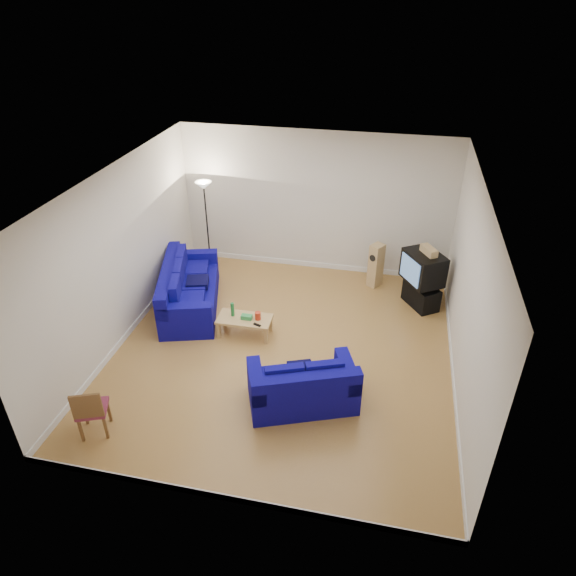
% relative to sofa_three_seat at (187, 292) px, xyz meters
% --- Properties ---
extents(room, '(6.01, 6.51, 3.21)m').
position_rel_sofa_three_seat_xyz_m(room, '(2.25, -1.02, 1.20)').
color(room, brown).
rests_on(room, ground).
extents(sofa_three_seat, '(1.67, 2.59, 0.92)m').
position_rel_sofa_three_seat_xyz_m(sofa_three_seat, '(0.00, 0.00, 0.00)').
color(sofa_three_seat, '#08045B').
rests_on(sofa_three_seat, ground).
extents(sofa_loveseat, '(1.90, 1.48, 0.84)m').
position_rel_sofa_three_seat_xyz_m(sofa_loveseat, '(2.85, -2.29, -0.03)').
color(sofa_loveseat, '#08045B').
rests_on(sofa_loveseat, ground).
extents(coffee_table, '(1.02, 0.52, 0.37)m').
position_rel_sofa_three_seat_xyz_m(coffee_table, '(1.42, -0.69, -0.03)').
color(coffee_table, tan).
rests_on(coffee_table, ground).
extents(bottle, '(0.08, 0.08, 0.28)m').
position_rel_sofa_three_seat_xyz_m(bottle, '(1.18, -0.65, 0.17)').
color(bottle, '#197233').
rests_on(bottle, coffee_table).
extents(tissue_box, '(0.21, 0.11, 0.08)m').
position_rel_sofa_three_seat_xyz_m(tissue_box, '(1.47, -0.70, 0.07)').
color(tissue_box, green).
rests_on(tissue_box, coffee_table).
extents(red_canister, '(0.13, 0.13, 0.15)m').
position_rel_sofa_three_seat_xyz_m(red_canister, '(1.68, -0.67, 0.10)').
color(red_canister, red).
rests_on(red_canister, coffee_table).
extents(remote, '(0.16, 0.10, 0.02)m').
position_rel_sofa_three_seat_xyz_m(remote, '(1.72, -0.86, 0.04)').
color(remote, black).
rests_on(remote, coffee_table).
extents(tv_stand, '(0.79, 0.88, 0.47)m').
position_rel_sofa_three_seat_xyz_m(tv_stand, '(4.70, 1.07, -0.11)').
color(tv_stand, black).
rests_on(tv_stand, ground).
extents(av_receiver, '(0.48, 0.51, 0.09)m').
position_rel_sofa_three_seat_xyz_m(av_receiver, '(4.73, 1.07, 0.18)').
color(av_receiver, black).
rests_on(av_receiver, tv_stand).
extents(television, '(0.94, 1.01, 0.63)m').
position_rel_sofa_three_seat_xyz_m(television, '(4.65, 1.08, 0.54)').
color(television, black).
rests_on(television, av_receiver).
extents(centre_speaker, '(0.35, 0.44, 0.14)m').
position_rel_sofa_three_seat_xyz_m(centre_speaker, '(4.71, 1.08, 0.92)').
color(centre_speaker, tan).
rests_on(centre_speaker, television).
extents(speaker_left, '(0.35, 0.37, 0.99)m').
position_rel_sofa_three_seat_xyz_m(speaker_left, '(3.71, 1.68, 0.15)').
color(speaker_left, tan).
rests_on(speaker_left, ground).
extents(speaker_right, '(0.30, 0.26, 0.87)m').
position_rel_sofa_three_seat_xyz_m(speaker_right, '(4.70, 0.97, 0.09)').
color(speaker_right, tan).
rests_on(speaker_right, ground).
extents(floor_lamp, '(0.36, 0.36, 2.10)m').
position_rel_sofa_three_seat_xyz_m(floor_lamp, '(-0.12, 1.68, 1.39)').
color(floor_lamp, black).
rests_on(floor_lamp, ground).
extents(dining_chair, '(0.55, 0.55, 0.89)m').
position_rel_sofa_three_seat_xyz_m(dining_chair, '(-0.05, -3.57, 0.15)').
color(dining_chair, brown).
rests_on(dining_chair, ground).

